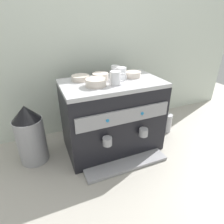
{
  "coord_description": "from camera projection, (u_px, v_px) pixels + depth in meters",
  "views": [
    {
      "loc": [
        -0.45,
        -1.06,
        0.86
      ],
      "look_at": [
        0.0,
        0.0,
        0.28
      ],
      "focal_mm": 30.22,
      "sensor_mm": 36.0,
      "label": 1
    }
  ],
  "objects": [
    {
      "name": "ground_plane",
      "position": [
        112.0,
        145.0,
        1.42
      ],
      "size": [
        4.0,
        4.0,
        0.0
      ],
      "primitive_type": "plane",
      "color": "#9E998E"
    },
    {
      "name": "tiled_backsplash_wall",
      "position": [
        94.0,
        57.0,
        1.45
      ],
      "size": [
        2.8,
        0.03,
        1.17
      ],
      "primitive_type": "cube",
      "color": "silver",
      "rests_on": "ground_plane"
    },
    {
      "name": "espresso_machine",
      "position": [
        112.0,
        116.0,
        1.31
      ],
      "size": [
        0.65,
        0.49,
        0.5
      ],
      "color": "black",
      "rests_on": "ground_plane"
    },
    {
      "name": "ceramic_cup_0",
      "position": [
        121.0,
        73.0,
        1.22
      ],
      "size": [
        0.08,
        0.09,
        0.08
      ],
      "color": "white",
      "rests_on": "espresso_machine"
    },
    {
      "name": "ceramic_cup_1",
      "position": [
        116.0,
        70.0,
        1.31
      ],
      "size": [
        0.09,
        0.07,
        0.06
      ],
      "color": "white",
      "rests_on": "espresso_machine"
    },
    {
      "name": "ceramic_cup_2",
      "position": [
        116.0,
        78.0,
        1.12
      ],
      "size": [
        0.1,
        0.06,
        0.08
      ],
      "color": "white",
      "rests_on": "espresso_machine"
    },
    {
      "name": "ceramic_bowl_0",
      "position": [
        133.0,
        74.0,
        1.27
      ],
      "size": [
        0.1,
        0.1,
        0.04
      ],
      "color": "beige",
      "rests_on": "espresso_machine"
    },
    {
      "name": "ceramic_bowl_1",
      "position": [
        100.0,
        77.0,
        1.22
      ],
      "size": [
        0.1,
        0.1,
        0.04
      ],
      "color": "beige",
      "rests_on": "espresso_machine"
    },
    {
      "name": "ceramic_bowl_2",
      "position": [
        80.0,
        78.0,
        1.21
      ],
      "size": [
        0.11,
        0.11,
        0.03
      ],
      "color": "beige",
      "rests_on": "espresso_machine"
    },
    {
      "name": "ceramic_bowl_3",
      "position": [
        96.0,
        83.0,
        1.11
      ],
      "size": [
        0.12,
        0.12,
        0.04
      ],
      "color": "beige",
      "rests_on": "espresso_machine"
    },
    {
      "name": "coffee_grinder",
      "position": [
        30.0,
        135.0,
        1.19
      ],
      "size": [
        0.18,
        0.18,
        0.4
      ],
      "color": "#939399",
      "rests_on": "ground_plane"
    },
    {
      "name": "milk_pitcher",
      "position": [
        166.0,
        123.0,
        1.56
      ],
      "size": [
        0.08,
        0.08,
        0.15
      ],
      "primitive_type": "cylinder",
      "color": "#B7B7BC",
      "rests_on": "ground_plane"
    }
  ]
}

